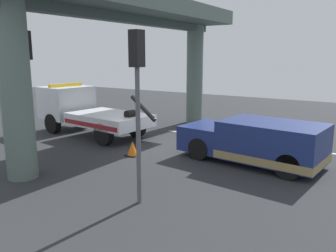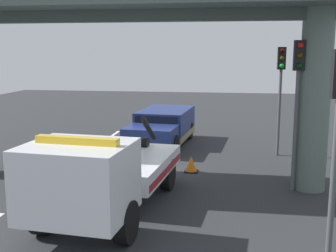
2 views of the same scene
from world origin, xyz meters
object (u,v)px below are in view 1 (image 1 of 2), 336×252
(towed_van_green, at_px, (257,142))
(traffic_cone_orange, at_px, (132,149))
(tow_truck_white, at_px, (84,110))
(traffic_light_near, at_px, (137,80))
(traffic_light_far, at_px, (27,72))

(towed_van_green, height_order, traffic_cone_orange, towed_van_green)
(tow_truck_white, bearing_deg, towed_van_green, 179.51)
(traffic_light_near, bearing_deg, tow_truck_white, -34.26)
(tow_truck_white, xyz_separation_m, traffic_light_near, (-7.62, 5.19, 2.06))
(traffic_light_near, bearing_deg, traffic_cone_orange, -48.61)
(towed_van_green, bearing_deg, traffic_light_far, 40.73)
(traffic_light_near, relative_size, traffic_light_far, 0.97)
(traffic_light_near, relative_size, traffic_cone_orange, 7.79)
(traffic_cone_orange, bearing_deg, tow_truck_white, -21.49)
(tow_truck_white, xyz_separation_m, towed_van_green, (-9.06, 0.08, -0.42))
(traffic_light_far, bearing_deg, tow_truck_white, -58.99)
(towed_van_green, xyz_separation_m, traffic_light_far, (5.94, 5.11, 2.59))
(tow_truck_white, relative_size, traffic_cone_orange, 12.73)
(tow_truck_white, height_order, towed_van_green, tow_truck_white)
(tow_truck_white, relative_size, towed_van_green, 1.37)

